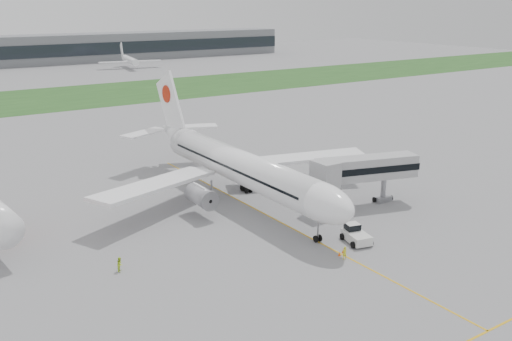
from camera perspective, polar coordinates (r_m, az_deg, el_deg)
ground at (r=85.58m, az=-0.25°, el=-3.77°), size 600.00×600.00×0.00m
apron_markings at (r=81.73m, az=1.69°, el=-4.79°), size 70.00×70.00×0.04m
grass_strip at (r=194.43m, az=-20.29°, el=6.73°), size 600.00×50.00×0.02m
airliner at (r=87.73m, az=-2.01°, el=0.62°), size 48.13×53.95×17.88m
pushback_tug at (r=74.78m, az=9.90°, el=-6.30°), size 3.66×4.68×2.17m
jet_bridge at (r=86.26m, az=10.48°, el=0.11°), size 16.91×7.77×7.74m
safety_cone_left at (r=70.78m, az=8.34°, el=-8.25°), size 0.35×0.35×0.48m
safety_cone_right at (r=71.61m, az=8.76°, el=-7.91°), size 0.45×0.45×0.62m
ground_crew_near at (r=69.72m, az=8.84°, el=-8.14°), size 0.63×0.44×1.66m
ground_crew_far at (r=67.89m, az=-13.44°, el=-9.10°), size 1.00×1.05×1.71m
distant_aircraft_right at (r=274.91m, az=-12.43°, el=9.95°), size 32.72×30.03×10.93m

